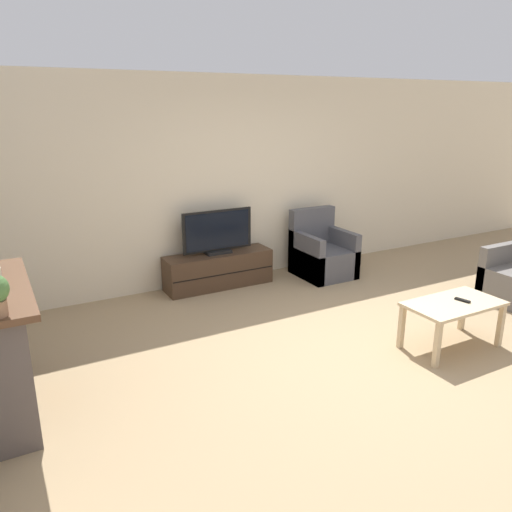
# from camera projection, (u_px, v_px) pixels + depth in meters

# --- Properties ---
(ground_plane) EXTENTS (24.00, 24.00, 0.00)m
(ground_plane) POSITION_uv_depth(u_px,v_px,m) (364.00, 349.00, 4.93)
(ground_plane) COLOR #9E8460
(wall_back) EXTENTS (12.00, 0.06, 2.70)m
(wall_back) POSITION_uv_depth(u_px,v_px,m) (242.00, 180.00, 6.73)
(wall_back) COLOR beige
(wall_back) RESTS_ON ground
(fireplace) EXTENTS (0.47, 1.44, 1.03)m
(fireplace) POSITION_uv_depth(u_px,v_px,m) (1.00, 349.00, 3.82)
(fireplace) COLOR #564C47
(fireplace) RESTS_ON ground
(tv_stand) EXTENTS (1.43, 0.41, 0.46)m
(tv_stand) POSITION_uv_depth(u_px,v_px,m) (218.00, 270.00, 6.59)
(tv_stand) COLOR #422D1E
(tv_stand) RESTS_ON ground
(tv) EXTENTS (0.96, 0.18, 0.57)m
(tv) POSITION_uv_depth(u_px,v_px,m) (218.00, 233.00, 6.44)
(tv) COLOR black
(tv) RESTS_ON tv_stand
(armchair) EXTENTS (0.70, 0.76, 0.92)m
(armchair) POSITION_uv_depth(u_px,v_px,m) (322.00, 255.00, 7.03)
(armchair) COLOR #4C4C51
(armchair) RESTS_ON ground
(coffee_table) EXTENTS (0.96, 0.53, 0.48)m
(coffee_table) POSITION_uv_depth(u_px,v_px,m) (453.00, 309.00, 4.87)
(coffee_table) COLOR #CCB289
(coffee_table) RESTS_ON ground
(remote) EXTENTS (0.07, 0.16, 0.02)m
(remote) POSITION_uv_depth(u_px,v_px,m) (462.00, 300.00, 4.88)
(remote) COLOR black
(remote) RESTS_ON coffee_table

